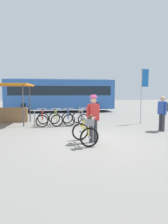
{
  "coord_description": "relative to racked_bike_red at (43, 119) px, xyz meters",
  "views": [
    {
      "loc": [
        -1.76,
        -6.86,
        1.78
      ],
      "look_at": [
        -0.22,
        0.85,
        1.0
      ],
      "focal_mm": 30.62,
      "sensor_mm": 36.0,
      "label": 1
    }
  ],
  "objects": [
    {
      "name": "banner_flag",
      "position": [
        5.73,
        -0.38,
        1.86
      ],
      "size": [
        0.44,
        0.05,
        3.2
      ],
      "color": "#B2B2B7",
      "rests_on": "ground"
    },
    {
      "name": "racked_bike_blue",
      "position": [
        1.4,
        0.05,
        -0.0
      ],
      "size": [
        0.68,
        1.09,
        0.97
      ],
      "color": "black",
      "rests_on": "ground"
    },
    {
      "name": "racked_bike_lime",
      "position": [
        0.7,
        0.03,
        -0.0
      ],
      "size": [
        0.75,
        1.13,
        0.97
      ],
      "color": "black",
      "rests_on": "ground"
    },
    {
      "name": "market_stall",
      "position": [
        -2.15,
        1.34,
        1.03
      ],
      "size": [
        3.34,
        2.63,
        2.3
      ],
      "color": "#4C4C51",
      "rests_on": "ground"
    },
    {
      "name": "ground_plane",
      "position": [
        1.96,
        -3.7,
        -0.37
      ],
      "size": [
        80.0,
        80.0,
        0.0
      ],
      "primitive_type": "plane",
      "color": "slate"
    },
    {
      "name": "racked_bike_white",
      "position": [
        2.1,
        0.08,
        -0.0
      ],
      "size": [
        0.85,
        1.2,
        0.97
      ],
      "color": "black",
      "rests_on": "ground"
    },
    {
      "name": "pedestrian_with_backpack",
      "position": [
        5.55,
        -2.56,
        0.57
      ],
      "size": [
        0.38,
        0.52,
        1.64
      ],
      "color": "#383842",
      "rests_on": "ground"
    },
    {
      "name": "racked_bike_red",
      "position": [
        0.0,
        0.0,
        0.0
      ],
      "size": [
        0.71,
        1.13,
        0.97
      ],
      "color": "black",
      "rests_on": "ground"
    },
    {
      "name": "person_with_featured_bike",
      "position": [
        1.86,
        -3.95,
        0.58
      ],
      "size": [
        0.51,
        0.32,
        1.72
      ],
      "color": "#383842",
      "rests_on": "ground"
    },
    {
      "name": "featured_bicycle",
      "position": [
        1.54,
        -4.16,
        0.12
      ],
      "size": [
        0.78,
        1.24,
        1.09
      ],
      "color": "black",
      "rests_on": "ground"
    },
    {
      "name": "bike_rack_rail",
      "position": [
        1.16,
        -0.14,
        0.3
      ],
      "size": [
        3.21,
        0.17,
        0.88
      ],
      "color": "#99999E",
      "rests_on": "ground"
    },
    {
      "name": "bus_distant",
      "position": [
        1.59,
        7.92,
        1.37
      ],
      "size": [
        10.13,
        3.79,
        3.08
      ],
      "color": "#3366B7",
      "rests_on": "ground"
    }
  ]
}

